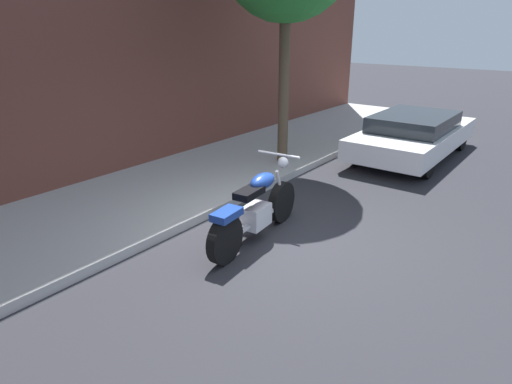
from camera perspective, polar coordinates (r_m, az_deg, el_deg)
ground_plane at (r=6.56m, az=4.33°, el=-5.83°), size 60.00×60.00×0.00m
sidewalk at (r=8.27m, az=-12.35°, el=0.07°), size 21.27×2.89×0.14m
motorcycle at (r=6.27m, az=-0.04°, el=-2.40°), size 2.20×0.70×1.15m
parked_car_white at (r=10.98m, az=19.75°, el=7.09°), size 4.23×1.77×1.03m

